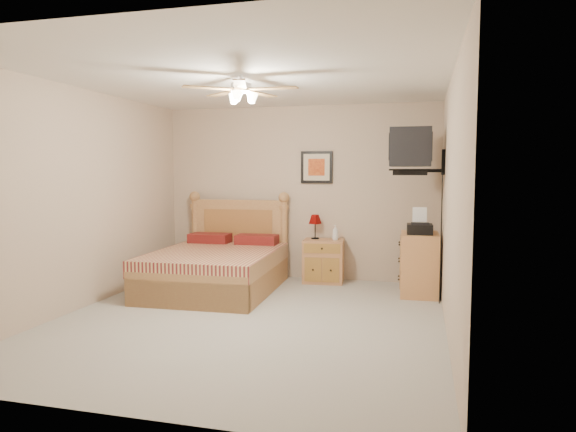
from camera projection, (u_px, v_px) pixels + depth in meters
The scene contains 17 objects.
floor at pixel (249, 319), 5.42m from camera, with size 4.50×4.50×0.00m, color #9A968B.
ceiling at pixel (248, 79), 5.21m from camera, with size 4.00×4.50×0.04m, color white.
wall_back at pixel (299, 193), 7.48m from camera, with size 4.00×0.04×2.50m, color tan.
wall_front at pixel (129, 222), 3.15m from camera, with size 4.00×0.04×2.50m, color tan.
wall_left at pixel (81, 199), 5.82m from camera, with size 0.04×4.50×2.50m, color tan.
wall_right at pixel (450, 205), 4.81m from camera, with size 0.04×4.50×2.50m, color tan.
bed at pixel (215, 243), 6.66m from camera, with size 1.49×1.96×1.27m, color #A26942, non-canonical shape.
nightstand at pixel (323, 261), 7.22m from camera, with size 0.56×0.42×0.60m, color #AF764A.
table_lamp at pixel (315, 227), 7.29m from camera, with size 0.19×0.19×0.35m, color #5F0200, non-canonical shape.
lotion_bottle at pixel (335, 232), 7.16m from camera, with size 0.08×0.08×0.21m, color white.
framed_picture at pixel (317, 167), 7.36m from camera, with size 0.46×0.04×0.46m, color black.
dresser at pixel (419, 264), 6.49m from camera, with size 0.46×0.67×0.79m, color tan.
fax_machine at pixel (420, 221), 6.35m from camera, with size 0.31×0.33×0.33m, color black, non-canonical shape.
magazine_lower at pixel (416, 230), 6.72m from camera, with size 0.18×0.24×0.02m, color tan.
magazine_upper at pixel (417, 228), 6.71m from camera, with size 0.18×0.25×0.02m, color gray.
wall_tv at pixel (424, 150), 6.12m from camera, with size 0.56×0.46×0.58m, color black, non-canonical shape.
ceiling_fan at pixel (241, 90), 5.02m from camera, with size 1.14×1.14×0.28m, color white, non-canonical shape.
Camera 1 is at (1.74, -5.03, 1.56)m, focal length 32.00 mm.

